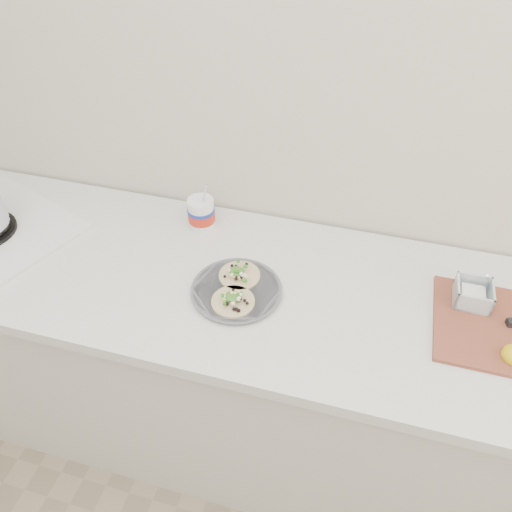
# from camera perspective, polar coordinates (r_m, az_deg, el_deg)

# --- Properties ---
(counter) EXTENTS (2.44, 0.66, 0.90)m
(counter) POSITION_cam_1_polar(r_m,az_deg,el_deg) (1.83, -3.33, -12.13)
(counter) COLOR silver
(counter) RESTS_ON ground
(taco_plate) EXTENTS (0.26, 0.26, 0.04)m
(taco_plate) POSITION_cam_1_polar(r_m,az_deg,el_deg) (1.42, -2.26, -3.68)
(taco_plate) COLOR #58595F
(taco_plate) RESTS_ON counter
(tub) EXTENTS (0.09, 0.09, 0.20)m
(tub) POSITION_cam_1_polar(r_m,az_deg,el_deg) (1.62, -6.22, 5.17)
(tub) COLOR white
(tub) RESTS_ON counter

